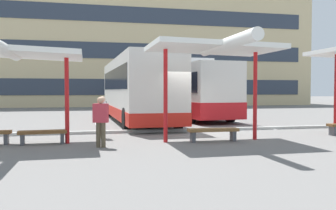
{
  "coord_description": "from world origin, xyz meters",
  "views": [
    {
      "loc": [
        -4.4,
        -14.69,
        1.75
      ],
      "look_at": [
        -0.58,
        2.29,
        1.05
      ],
      "focal_mm": 39.17,
      "sensor_mm": 36.0,
      "label": 1
    }
  ],
  "objects_px": {
    "coach_bus_0": "(136,89)",
    "bench_1": "(43,134)",
    "waiting_shelter_0": "(10,54)",
    "waiting_passenger_1": "(103,115)",
    "waiting_shelter_1": "(215,49)",
    "coach_bus_1": "(187,92)",
    "waiting_passenger_0": "(101,119)",
    "bench_2": "(213,132)"
  },
  "relations": [
    {
      "from": "bench_1",
      "to": "coach_bus_1",
      "type": "bearing_deg",
      "value": 52.17
    },
    {
      "from": "waiting_shelter_0",
      "to": "waiting_shelter_1",
      "type": "relative_size",
      "value": 1.02
    },
    {
      "from": "coach_bus_0",
      "to": "waiting_shelter_1",
      "type": "relative_size",
      "value": 2.55
    },
    {
      "from": "coach_bus_0",
      "to": "bench_2",
      "type": "distance_m",
      "value": 8.89
    },
    {
      "from": "waiting_shelter_0",
      "to": "bench_2",
      "type": "height_order",
      "value": "waiting_shelter_0"
    },
    {
      "from": "bench_1",
      "to": "waiting_passenger_0",
      "type": "bearing_deg",
      "value": -30.79
    },
    {
      "from": "waiting_passenger_0",
      "to": "waiting_passenger_1",
      "type": "height_order",
      "value": "waiting_passenger_0"
    },
    {
      "from": "waiting_shelter_0",
      "to": "waiting_passenger_0",
      "type": "relative_size",
      "value": 3.23
    },
    {
      "from": "waiting_shelter_0",
      "to": "waiting_passenger_1",
      "type": "relative_size",
      "value": 3.27
    },
    {
      "from": "waiting_shelter_0",
      "to": "coach_bus_1",
      "type": "bearing_deg",
      "value": 49.77
    },
    {
      "from": "coach_bus_1",
      "to": "bench_2",
      "type": "height_order",
      "value": "coach_bus_1"
    },
    {
      "from": "coach_bus_0",
      "to": "bench_1",
      "type": "xyz_separation_m",
      "value": [
        -4.13,
        -8.03,
        -1.48
      ]
    },
    {
      "from": "bench_1",
      "to": "waiting_passenger_1",
      "type": "relative_size",
      "value": 1.01
    },
    {
      "from": "bench_1",
      "to": "waiting_shelter_1",
      "type": "xyz_separation_m",
      "value": [
        5.62,
        -0.71,
        2.8
      ]
    },
    {
      "from": "waiting_passenger_0",
      "to": "waiting_passenger_1",
      "type": "relative_size",
      "value": 1.01
    },
    {
      "from": "waiting_passenger_1",
      "to": "waiting_shelter_0",
      "type": "bearing_deg",
      "value": -154.97
    },
    {
      "from": "coach_bus_1",
      "to": "waiting_passenger_1",
      "type": "xyz_separation_m",
      "value": [
        -5.67,
        -8.75,
        -0.78
      ]
    },
    {
      "from": "waiting_shelter_1",
      "to": "bench_2",
      "type": "bearing_deg",
      "value": 90.0
    },
    {
      "from": "coach_bus_0",
      "to": "bench_1",
      "type": "distance_m",
      "value": 9.15
    },
    {
      "from": "coach_bus_0",
      "to": "bench_2",
      "type": "relative_size",
      "value": 7.19
    },
    {
      "from": "bench_1",
      "to": "bench_2",
      "type": "distance_m",
      "value": 5.65
    },
    {
      "from": "waiting_passenger_0",
      "to": "waiting_passenger_1",
      "type": "distance_m",
      "value": 2.18
    },
    {
      "from": "coach_bus_1",
      "to": "waiting_passenger_1",
      "type": "height_order",
      "value": "coach_bus_1"
    },
    {
      "from": "bench_1",
      "to": "waiting_passenger_1",
      "type": "height_order",
      "value": "waiting_passenger_1"
    },
    {
      "from": "coach_bus_1",
      "to": "bench_1",
      "type": "height_order",
      "value": "coach_bus_1"
    },
    {
      "from": "waiting_shelter_0",
      "to": "waiting_passenger_0",
      "type": "bearing_deg",
      "value": -16.94
    },
    {
      "from": "coach_bus_0",
      "to": "waiting_passenger_0",
      "type": "bearing_deg",
      "value": -104.22
    },
    {
      "from": "waiting_shelter_1",
      "to": "bench_2",
      "type": "relative_size",
      "value": 2.82
    },
    {
      "from": "waiting_shelter_0",
      "to": "bench_1",
      "type": "relative_size",
      "value": 3.24
    },
    {
      "from": "waiting_shelter_0",
      "to": "coach_bus_0",
      "type": "bearing_deg",
      "value": 58.75
    },
    {
      "from": "coach_bus_0",
      "to": "bench_1",
      "type": "height_order",
      "value": "coach_bus_0"
    },
    {
      "from": "coach_bus_1",
      "to": "bench_1",
      "type": "relative_size",
      "value": 6.84
    },
    {
      "from": "waiting_shelter_1",
      "to": "waiting_passenger_0",
      "type": "relative_size",
      "value": 3.17
    },
    {
      "from": "waiting_shelter_1",
      "to": "waiting_passenger_1",
      "type": "relative_size",
      "value": 3.22
    },
    {
      "from": "bench_1",
      "to": "waiting_shelter_1",
      "type": "relative_size",
      "value": 0.31
    },
    {
      "from": "coach_bus_1",
      "to": "bench_1",
      "type": "bearing_deg",
      "value": -127.83
    },
    {
      "from": "waiting_shelter_1",
      "to": "coach_bus_0",
      "type": "bearing_deg",
      "value": 99.68
    },
    {
      "from": "bench_2",
      "to": "coach_bus_1",
      "type": "bearing_deg",
      "value": 79.06
    },
    {
      "from": "coach_bus_1",
      "to": "waiting_shelter_1",
      "type": "xyz_separation_m",
      "value": [
        -2.02,
        -10.55,
        1.48
      ]
    },
    {
      "from": "coach_bus_1",
      "to": "bench_2",
      "type": "distance_m",
      "value": 10.73
    },
    {
      "from": "coach_bus_1",
      "to": "waiting_passenger_1",
      "type": "relative_size",
      "value": 6.9
    },
    {
      "from": "waiting_shelter_0",
      "to": "waiting_passenger_0",
      "type": "distance_m",
      "value": 3.48
    }
  ]
}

